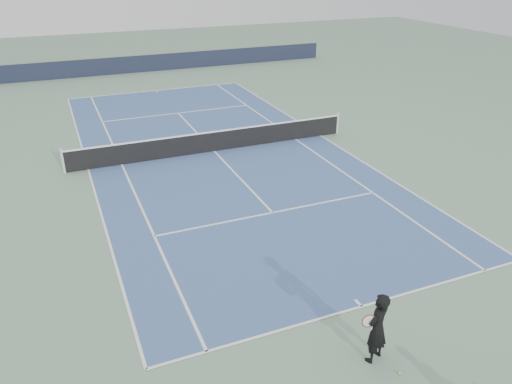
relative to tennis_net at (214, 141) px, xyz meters
name	(u,v)px	position (x,y,z in m)	size (l,w,h in m)	color
ground	(214,151)	(0.00, 0.00, -0.50)	(80.00, 80.00, 0.00)	slate
court_surface	(214,151)	(0.00, 0.00, -0.50)	(10.97, 23.77, 0.01)	#3C5A8D
tennis_net	(214,141)	(0.00, 0.00, 0.00)	(12.90, 0.10, 1.07)	silver
windscreen_far	(138,64)	(0.00, 17.88, 0.10)	(30.00, 0.25, 1.20)	black
tennis_player	(377,328)	(-0.77, -13.49, 0.36)	(0.84, 0.69, 1.73)	black
tennis_ball	(400,373)	(-0.52, -14.10, -0.47)	(0.07, 0.07, 0.07)	#B6D72C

